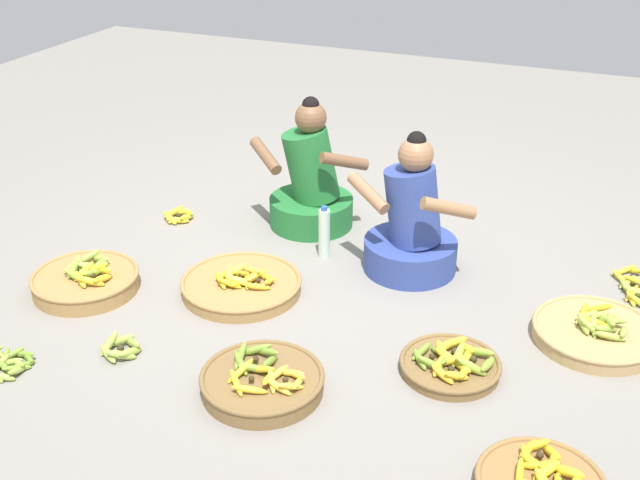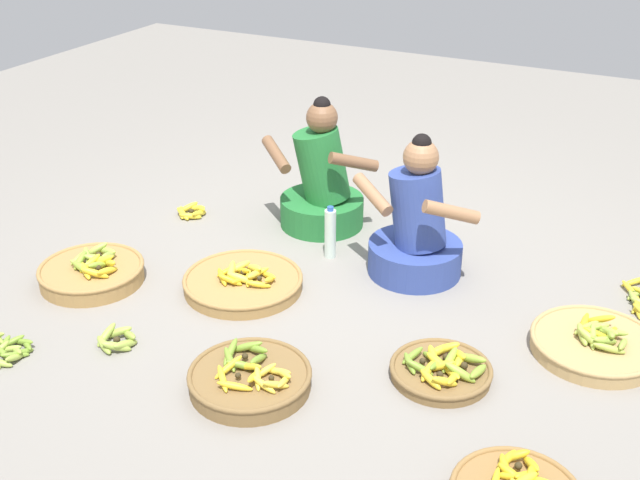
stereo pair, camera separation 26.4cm
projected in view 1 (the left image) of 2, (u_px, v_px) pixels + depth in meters
ground_plane at (334, 281)px, 4.39m from camera, size 10.00×10.00×0.00m
vendor_woman_front at (411, 227)px, 4.40m from camera, size 0.74×0.52×0.82m
vendor_woman_behind at (311, 185)px, 4.91m from camera, size 0.74×0.54×0.83m
banana_basket_front_left at (451, 364)px, 3.63m from camera, size 0.47×0.47×0.14m
banana_basket_near_vendor at (242, 285)px, 4.27m from camera, size 0.65×0.65×0.15m
banana_basket_mid_left at (596, 332)px, 3.86m from camera, size 0.61×0.61×0.16m
banana_basket_front_right at (262, 381)px, 3.51m from camera, size 0.55×0.55×0.16m
banana_basket_back_left at (86, 280)px, 4.28m from camera, size 0.57×0.57×0.17m
loose_bananas_near_bicycle at (120, 348)px, 3.77m from camera, size 0.22×0.22×0.10m
loose_bananas_mid_right at (639, 287)px, 4.28m from camera, size 0.31×0.44×0.09m
loose_bananas_back_center at (178, 216)px, 5.08m from camera, size 0.21×0.21×0.08m
loose_bananas_front_center at (1, 362)px, 3.68m from camera, size 0.36×0.25×0.09m
water_bottle at (324, 233)px, 4.58m from camera, size 0.07×0.07×0.32m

